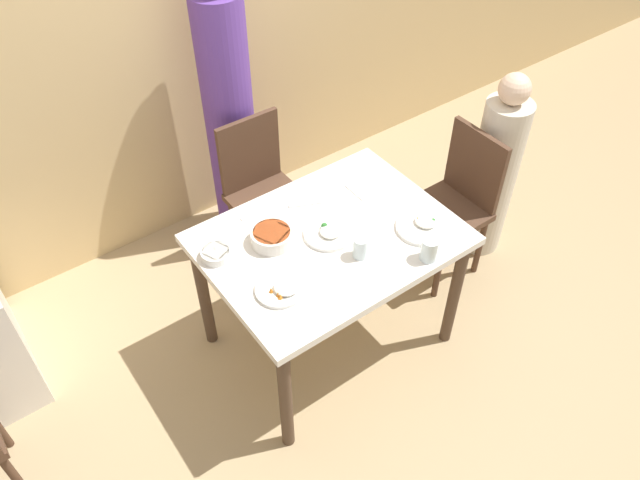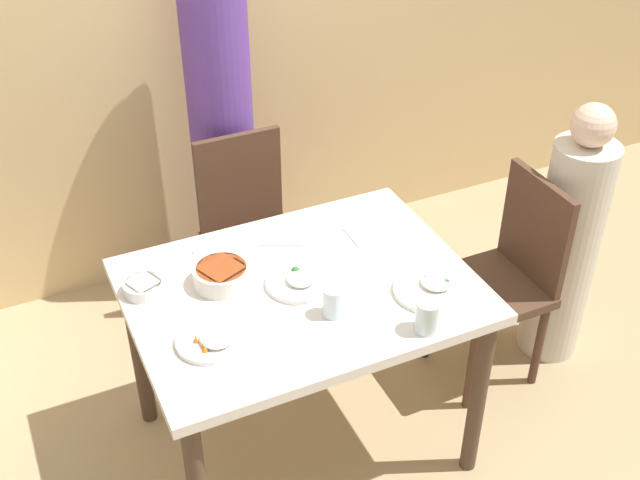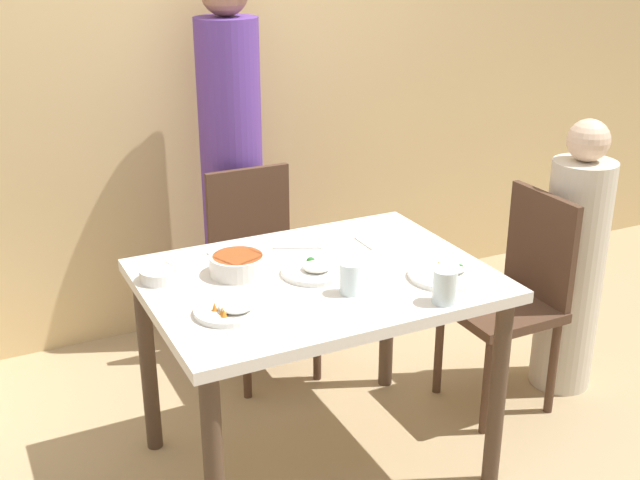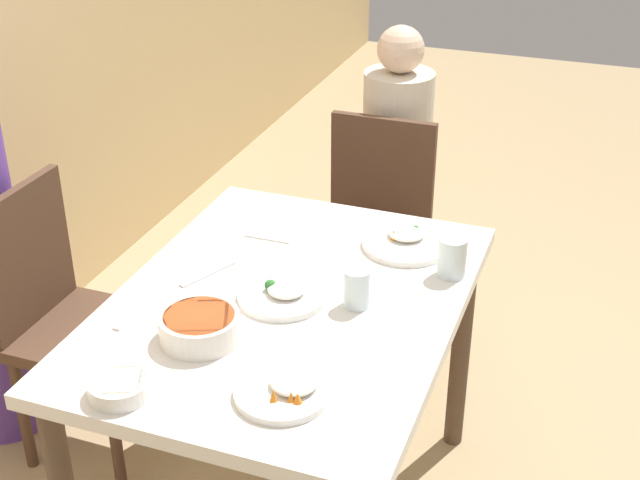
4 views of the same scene
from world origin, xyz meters
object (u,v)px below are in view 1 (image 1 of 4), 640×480
(chair_child_spot, at_px, (455,201))
(person_adult, at_px, (229,115))
(person_child, at_px, (494,173))
(plate_rice_adult, at_px, (329,233))
(chair_adult_spot, at_px, (263,189))
(bowl_curry, at_px, (272,236))
(glass_water_tall, at_px, (361,247))

(chair_child_spot, bearing_deg, person_adult, -141.73)
(person_child, height_order, plate_rice_adult, person_child)
(chair_child_spot, bearing_deg, chair_adult_spot, -131.52)
(bowl_curry, distance_m, plate_rice_adult, 0.26)
(chair_adult_spot, xyz_separation_m, plate_rice_adult, (-0.10, -0.76, 0.30))
(person_child, bearing_deg, person_adult, 137.21)
(chair_child_spot, relative_size, plate_rice_adult, 3.88)
(person_adult, bearing_deg, glass_water_tall, -92.93)
(person_adult, bearing_deg, chair_adult_spot, -90.00)
(chair_adult_spot, distance_m, plate_rice_adult, 0.82)
(chair_adult_spot, relative_size, chair_child_spot, 1.00)
(person_adult, distance_m, bowl_curry, 1.01)
(person_adult, height_order, plate_rice_adult, person_adult)
(bowl_curry, bearing_deg, person_adult, 70.71)
(person_adult, height_order, glass_water_tall, person_adult)
(person_adult, xyz_separation_m, glass_water_tall, (-0.06, -1.26, 0.01))
(glass_water_tall, bearing_deg, chair_child_spot, 14.50)
(chair_child_spot, distance_m, plate_rice_adult, 0.96)
(chair_adult_spot, bearing_deg, bowl_curry, -117.44)
(person_child, bearing_deg, chair_adult_spot, 147.11)
(person_adult, bearing_deg, person_child, -42.79)
(plate_rice_adult, bearing_deg, chair_adult_spot, 82.48)
(chair_child_spot, xyz_separation_m, plate_rice_adult, (-0.92, -0.04, 0.30))
(chair_adult_spot, height_order, chair_child_spot, same)
(chair_adult_spot, xyz_separation_m, chair_child_spot, (0.81, -0.72, 0.00))
(chair_adult_spot, distance_m, chair_child_spot, 1.09)
(person_child, distance_m, glass_water_tall, 1.23)
(person_child, relative_size, bowl_curry, 6.07)
(chair_child_spot, height_order, glass_water_tall, chair_child_spot)
(plate_rice_adult, distance_m, glass_water_tall, 0.19)
(chair_child_spot, height_order, plate_rice_adult, chair_child_spot)
(person_adult, height_order, person_child, person_adult)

